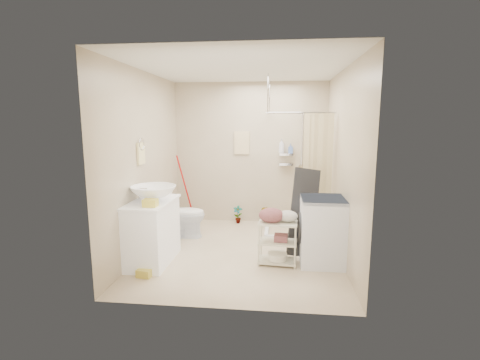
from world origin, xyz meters
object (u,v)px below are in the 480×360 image
object	(u,v)px
washing_machine	(323,230)
toilet	(182,214)
vanity	(152,232)
laundry_rack	(278,239)

from	to	relation	value
washing_machine	toilet	bearing A→B (deg)	158.28
vanity	laundry_rack	distance (m)	1.69
toilet	laundry_rack	size ratio (longest dim) A/B	1.10
toilet	washing_machine	xyz separation A→B (m)	(2.18, -0.86, 0.07)
washing_machine	vanity	bearing A→B (deg)	-174.96
washing_machine	laundry_rack	world-z (taller)	washing_machine
vanity	toilet	world-z (taller)	vanity
laundry_rack	vanity	bearing A→B (deg)	-172.12
vanity	toilet	distance (m)	1.08
toilet	washing_machine	size ratio (longest dim) A/B	0.85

